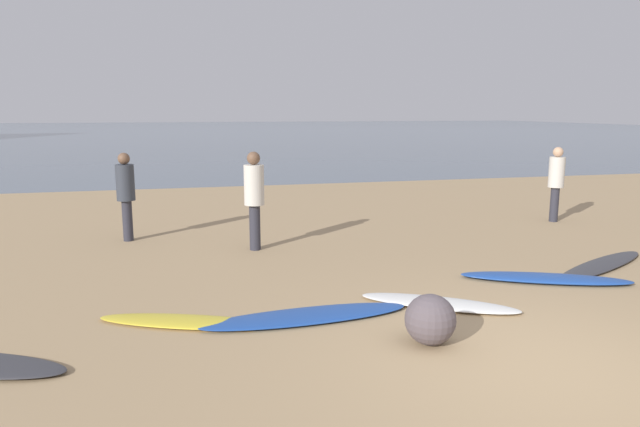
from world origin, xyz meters
TOP-DOWN VIEW (x-y plane):
  - ground_plane at (0.00, 10.00)m, footprint 120.00×120.00m
  - ocean_water at (0.00, 64.32)m, footprint 140.00×100.00m
  - surfboard_3 at (-3.37, 2.09)m, footprint 2.19×1.23m
  - surfboard_4 at (-1.98, 1.92)m, footprint 2.63×0.74m
  - surfboard_5 at (-0.21, 1.96)m, footprint 1.98×1.53m
  - surfboard_6 at (1.78, 2.56)m, footprint 2.43×1.44m
  - surfboard_7 at (3.14, 3.03)m, footprint 2.58×1.61m
  - person_0 at (-2.10, 5.54)m, footprint 0.36×0.36m
  - person_1 at (4.79, 6.56)m, footprint 0.34×0.34m
  - person_2 at (-4.37, 6.85)m, footprint 0.34×0.34m
  - beach_rock_far at (-0.84, 0.87)m, footprint 0.55×0.55m

SIDE VIEW (x-z plane):
  - ground_plane at x=0.00m, z-range -0.20..0.00m
  - ocean_water at x=0.00m, z-range 0.00..0.00m
  - surfboard_3 at x=-3.37m, z-range 0.00..0.06m
  - surfboard_7 at x=3.14m, z-range 0.00..0.08m
  - surfboard_5 at x=-0.21m, z-range 0.00..0.08m
  - surfboard_4 at x=-1.98m, z-range 0.00..0.08m
  - surfboard_6 at x=1.78m, z-range 0.00..0.10m
  - beach_rock_far at x=-0.84m, z-range 0.00..0.55m
  - person_1 at x=4.79m, z-range 0.15..1.82m
  - person_2 at x=-4.37m, z-range 0.15..1.84m
  - person_0 at x=-2.10m, z-range 0.16..1.92m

